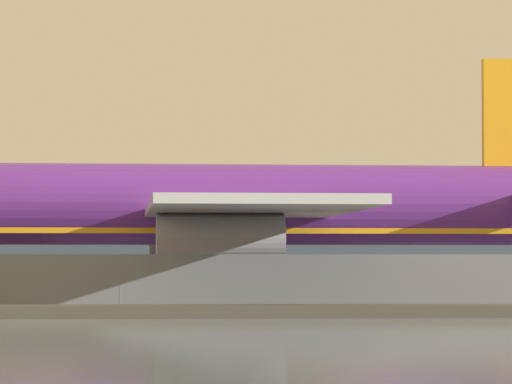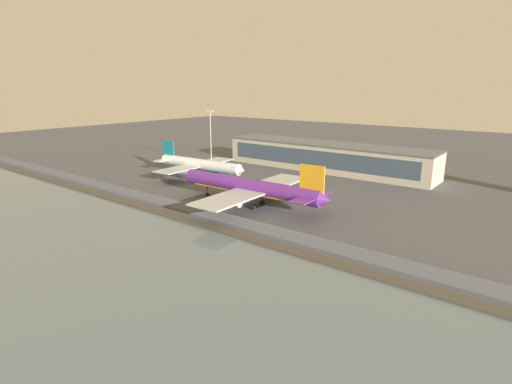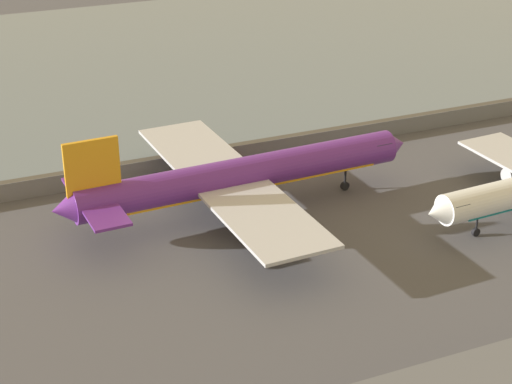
% 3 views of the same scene
% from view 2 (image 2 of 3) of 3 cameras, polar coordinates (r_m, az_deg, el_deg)
% --- Properties ---
extents(ground_plane, '(500.00, 500.00, 0.00)m').
position_cam_2_polar(ground_plane, '(113.38, -2.10, -1.52)').
color(ground_plane, '#4C4C51').
extents(shoreline_seawall, '(320.00, 3.00, 0.50)m').
position_cam_2_polar(shoreline_seawall, '(99.29, -9.77, -3.98)').
color(shoreline_seawall, '#474238').
rests_on(shoreline_seawall, ground).
extents(perimeter_fence, '(280.00, 0.10, 2.61)m').
position_cam_2_polar(perimeter_fence, '(101.86, -7.93, -2.80)').
color(perimeter_fence, slate).
rests_on(perimeter_fence, ground).
extents(cargo_jet_purple, '(49.48, 42.65, 13.63)m').
position_cam_2_polar(cargo_jet_purple, '(108.86, -0.73, 0.63)').
color(cargo_jet_purple, '#602889').
rests_on(cargo_jet_purple, ground).
extents(passenger_jet_white_teal, '(40.55, 34.71, 12.02)m').
position_cam_2_polar(passenger_jet_white_teal, '(146.15, -8.21, 3.90)').
color(passenger_jet_white_teal, white).
rests_on(passenger_jet_white_teal, ground).
extents(baggage_tug, '(2.97, 3.57, 1.80)m').
position_cam_2_polar(baggage_tug, '(104.81, -7.22, -2.55)').
color(baggage_tug, red).
rests_on(baggage_tug, ground).
extents(ops_van, '(5.60, 4.09, 2.48)m').
position_cam_2_polar(ops_van, '(153.80, -5.43, 3.28)').
color(ops_van, '#19519E').
rests_on(ops_van, ground).
extents(terminal_building, '(84.37, 16.35, 10.67)m').
position_cam_2_polar(terminal_building, '(159.33, 9.95, 5.01)').
color(terminal_building, '#BCB299').
rests_on(terminal_building, ground).
extents(apron_light_mast_apron_west, '(3.20, 0.40, 23.67)m').
position_cam_2_polar(apron_light_mast_apron_west, '(152.45, -6.49, 7.67)').
color(apron_light_mast_apron_west, '#A8A8AD').
rests_on(apron_light_mast_apron_west, ground).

